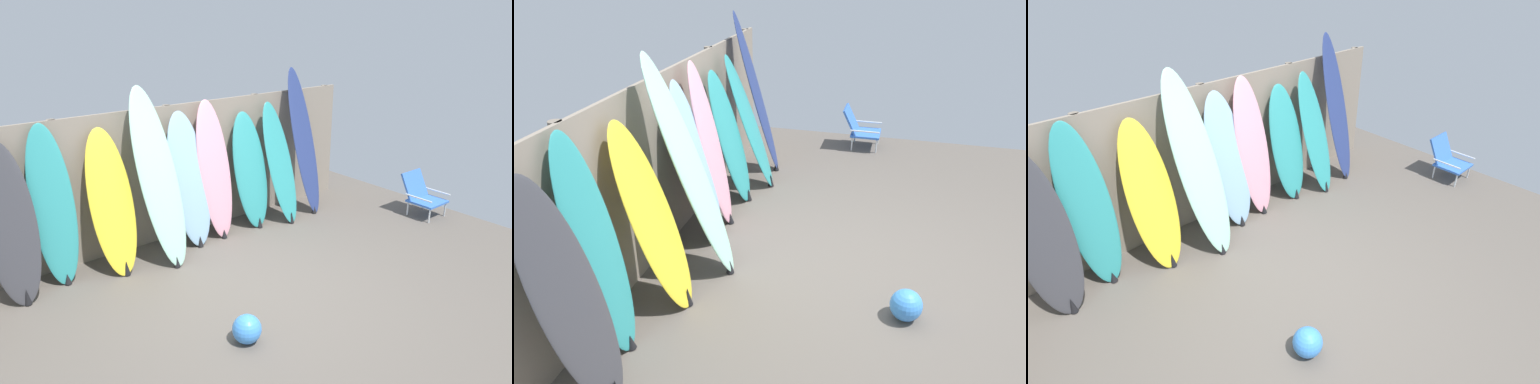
% 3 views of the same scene
% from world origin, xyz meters
% --- Properties ---
extents(ground, '(7.68, 7.68, 0.00)m').
position_xyz_m(ground, '(0.00, 0.00, 0.00)').
color(ground, '#5B544C').
extents(fence_back, '(6.08, 0.11, 1.80)m').
position_xyz_m(fence_back, '(-0.00, 2.01, 0.90)').
color(fence_back, gray).
rests_on(fence_back, ground).
extents(surfboard_charcoal_0, '(0.56, 0.55, 1.70)m').
position_xyz_m(surfboard_charcoal_0, '(-2.10, 1.64, 0.84)').
color(surfboard_charcoal_0, '#38383D').
rests_on(surfboard_charcoal_0, ground).
extents(surfboard_teal_1, '(0.50, 0.41, 1.81)m').
position_xyz_m(surfboard_teal_1, '(-1.63, 1.74, 0.89)').
color(surfboard_teal_1, teal).
rests_on(surfboard_teal_1, ground).
extents(surfboard_yellow_2, '(0.57, 0.65, 1.69)m').
position_xyz_m(surfboard_yellow_2, '(-1.01, 1.61, 0.83)').
color(surfboard_yellow_2, yellow).
rests_on(surfboard_yellow_2, ground).
extents(surfboard_seafoam_3, '(0.57, 0.82, 2.13)m').
position_xyz_m(surfboard_seafoam_3, '(-0.46, 1.49, 1.05)').
color(surfboard_seafoam_3, '#9ED6BC').
rests_on(surfboard_seafoam_3, ground).
extents(surfboard_skyblue_4, '(0.59, 0.51, 1.75)m').
position_xyz_m(surfboard_skyblue_4, '(0.07, 1.66, 0.87)').
color(surfboard_skyblue_4, '#8CB7D6').
rests_on(surfboard_skyblue_4, ground).
extents(surfboard_pink_5, '(0.51, 0.47, 1.86)m').
position_xyz_m(surfboard_pink_5, '(0.47, 1.67, 0.92)').
color(surfboard_pink_5, pink).
rests_on(surfboard_pink_5, ground).
extents(surfboard_teal_6, '(0.56, 0.57, 1.62)m').
position_xyz_m(surfboard_teal_6, '(1.07, 1.67, 0.80)').
color(surfboard_teal_6, teal).
rests_on(surfboard_teal_6, ground).
extents(surfboard_teal_7, '(0.44, 0.66, 1.71)m').
position_xyz_m(surfboard_teal_7, '(1.53, 1.56, 0.84)').
color(surfboard_teal_7, teal).
rests_on(surfboard_teal_7, ground).
extents(surfboard_navy_8, '(0.48, 0.68, 2.16)m').
position_xyz_m(surfboard_navy_8, '(2.06, 1.62, 1.07)').
color(surfboard_navy_8, navy).
rests_on(surfboard_navy_8, ground).
extents(beach_chair, '(0.50, 0.58, 0.63)m').
position_xyz_m(beach_chair, '(3.31, 0.33, 0.32)').
color(beach_chair, silver).
rests_on(beach_chair, ground).
extents(beach_ball, '(0.28, 0.28, 0.28)m').
position_xyz_m(beach_ball, '(-0.68, -0.51, 0.14)').
color(beach_ball, '#3F8CE5').
rests_on(beach_ball, ground).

